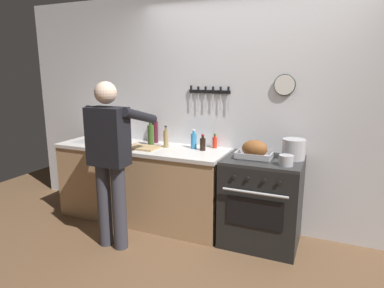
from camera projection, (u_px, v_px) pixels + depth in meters
wall_back at (252, 113)px, 3.63m from camera, size 6.00×0.13×2.60m
counter_block at (141, 182)px, 3.96m from camera, size 2.03×0.65×0.90m
stove at (262, 201)px, 3.40m from camera, size 0.76×0.67×0.90m
person_cook at (110, 155)px, 3.24m from camera, size 0.51×0.63×1.66m
roasting_pan at (255, 150)px, 3.31m from camera, size 0.35×0.26×0.18m
stock_pot at (294, 149)px, 3.27m from camera, size 0.22×0.22×0.20m
saucepan at (286, 160)px, 3.06m from camera, size 0.13×0.13×0.10m
cutting_board at (142, 147)px, 3.75m from camera, size 0.36×0.24×0.02m
bottle_vinegar at (166, 138)px, 3.77m from camera, size 0.06×0.06×0.25m
bottle_wine_red at (155, 131)px, 4.02m from camera, size 0.08×0.08×0.33m
bottle_dish_soap at (194, 141)px, 3.73m from camera, size 0.07×0.07×0.22m
bottle_olive_oil at (151, 135)px, 3.87m from camera, size 0.07×0.07×0.30m
bottle_soy_sauce at (203, 144)px, 3.63m from camera, size 0.06×0.06×0.18m
bottle_hot_sauce at (215, 142)px, 3.75m from camera, size 0.05×0.05×0.16m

